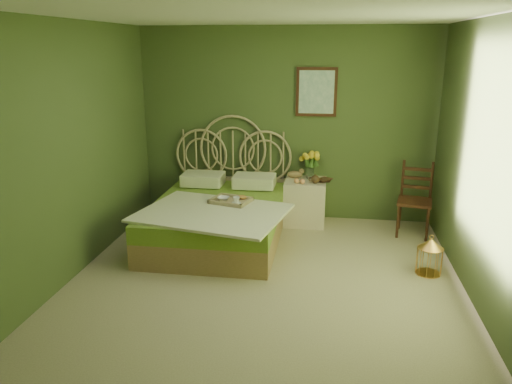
% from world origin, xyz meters
% --- Properties ---
extents(floor, '(4.50, 4.50, 0.00)m').
position_xyz_m(floor, '(0.00, 0.00, 0.00)').
color(floor, tan).
rests_on(floor, ground).
extents(ceiling, '(4.50, 4.50, 0.00)m').
position_xyz_m(ceiling, '(0.00, 0.00, 2.60)').
color(ceiling, silver).
rests_on(ceiling, wall_back).
extents(wall_back, '(4.00, 0.00, 4.00)m').
position_xyz_m(wall_back, '(0.00, 2.25, 1.30)').
color(wall_back, '#495A2F').
rests_on(wall_back, floor).
extents(wall_left, '(0.00, 4.50, 4.50)m').
position_xyz_m(wall_left, '(-2.00, 0.00, 1.30)').
color(wall_left, '#495A2F').
rests_on(wall_left, floor).
extents(wall_right, '(0.00, 4.50, 4.50)m').
position_xyz_m(wall_right, '(2.00, 0.00, 1.30)').
color(wall_right, '#495A2F').
rests_on(wall_right, floor).
extents(wall_art, '(0.54, 0.04, 0.64)m').
position_xyz_m(wall_art, '(0.40, 2.22, 1.75)').
color(wall_art, '#351E0E').
rests_on(wall_art, wall_back).
extents(bed, '(1.81, 2.28, 1.41)m').
position_xyz_m(bed, '(-0.73, 1.22, 0.31)').
color(bed, '#A87E54').
rests_on(bed, floor).
extents(nightstand, '(0.55, 0.55, 1.03)m').
position_xyz_m(nightstand, '(0.31, 1.99, 0.36)').
color(nightstand, beige).
rests_on(nightstand, floor).
extents(chair, '(0.48, 0.48, 0.93)m').
position_xyz_m(chair, '(1.70, 1.81, 0.52)').
color(chair, '#351E0E').
rests_on(chair, floor).
extents(birdcage, '(0.26, 0.26, 0.40)m').
position_xyz_m(birdcage, '(1.70, 0.57, 0.19)').
color(birdcage, gold).
rests_on(birdcage, floor).
extents(book_lower, '(0.18, 0.23, 0.02)m').
position_xyz_m(book_lower, '(0.48, 2.00, 0.61)').
color(book_lower, '#381E0F').
rests_on(book_lower, nightstand).
extents(book_upper, '(0.25, 0.27, 0.02)m').
position_xyz_m(book_upper, '(0.48, 2.00, 0.63)').
color(book_upper, '#472819').
rests_on(book_upper, nightstand).
extents(cereal_bowl, '(0.14, 0.14, 0.03)m').
position_xyz_m(cereal_bowl, '(-0.64, 1.14, 0.56)').
color(cereal_bowl, white).
rests_on(cereal_bowl, bed).
extents(coffee_cup, '(0.11, 0.11, 0.08)m').
position_xyz_m(coffee_cup, '(-0.46, 1.03, 0.58)').
color(coffee_cup, white).
rests_on(coffee_cup, bed).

